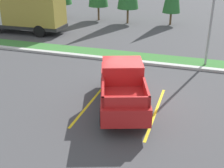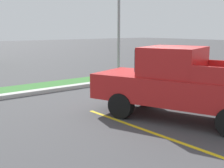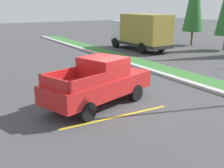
% 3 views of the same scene
% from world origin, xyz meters
% --- Properties ---
extents(ground_plane, '(120.00, 120.00, 0.00)m').
position_xyz_m(ground_plane, '(0.00, 0.00, 0.00)').
color(ground_plane, '#424244').
extents(parking_line_near, '(0.12, 4.80, 0.01)m').
position_xyz_m(parking_line_near, '(-1.73, -0.98, 0.00)').
color(parking_line_near, yellow).
rests_on(parking_line_near, ground).
extents(parking_line_far, '(0.12, 4.80, 0.01)m').
position_xyz_m(parking_line_far, '(1.37, -0.98, 0.00)').
color(parking_line_far, yellow).
rests_on(parking_line_far, ground).
extents(curb_strip, '(56.00, 0.40, 0.15)m').
position_xyz_m(curb_strip, '(0.00, 5.00, 0.07)').
color(curb_strip, '#B2B2AD').
rests_on(curb_strip, ground).
extents(grass_median, '(56.00, 1.80, 0.06)m').
position_xyz_m(grass_median, '(0.00, 6.10, 0.03)').
color(grass_median, '#387533').
rests_on(grass_median, ground).
extents(pickup_truck_main, '(3.50, 5.55, 2.10)m').
position_xyz_m(pickup_truck_main, '(-0.20, -0.93, 1.04)').
color(pickup_truck_main, black).
rests_on(pickup_truck_main, ground).
extents(cargo_truck_distant, '(6.86, 2.65, 3.40)m').
position_xyz_m(cargo_truck_distant, '(-11.85, 9.73, 1.85)').
color(cargo_truck_distant, black).
rests_on(cargo_truck_distant, ground).
extents(street_light, '(0.24, 1.49, 6.88)m').
position_xyz_m(street_light, '(3.29, 5.75, 3.99)').
color(street_light, gray).
rests_on(street_light, ground).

